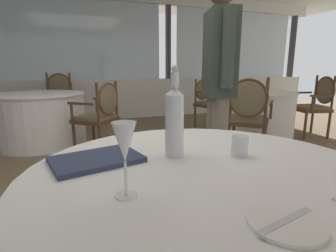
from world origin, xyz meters
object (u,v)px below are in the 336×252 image
(wine_glass, at_px, (124,144))
(dining_chair_1_1, at_px, (316,101))
(diner_person_0, at_px, (219,77))
(water_tumbler, at_px, (240,146))
(dining_chair_0_0, at_px, (101,112))
(dining_chair_1_2, at_px, (208,99))
(menu_book, at_px, (97,159))
(dining_chair_1_0, at_px, (248,112))
(water_bottle, at_px, (174,120))
(side_plate, at_px, (285,223))
(dining_chair_0_1, at_px, (58,96))

(wine_glass, relative_size, dining_chair_1_1, 0.22)
(wine_glass, distance_m, diner_person_0, 1.53)
(water_tumbler, bearing_deg, dining_chair_0_0, 96.38)
(water_tumbler, xyz_separation_m, dining_chair_0_0, (-0.29, 2.58, -0.24))
(diner_person_0, bearing_deg, dining_chair_1_2, 78.50)
(dining_chair_1_2, bearing_deg, menu_book, -51.99)
(wine_glass, relative_size, dining_chair_1_0, 0.22)
(water_bottle, bearing_deg, diner_person_0, 50.22)
(wine_glass, xyz_separation_m, dining_chair_1_1, (3.57, 2.42, -0.32))
(side_plate, relative_size, wine_glass, 0.83)
(water_tumbler, distance_m, menu_book, 0.59)
(wine_glass, height_order, dining_chair_1_0, dining_chair_1_0)
(side_plate, bearing_deg, menu_book, 122.19)
(water_tumbler, xyz_separation_m, dining_chair_1_2, (1.75, 3.44, -0.25))
(dining_chair_0_0, distance_m, diner_person_0, 1.85)
(dining_chair_0_0, relative_size, dining_chair_0_1, 0.92)
(side_plate, distance_m, wine_glass, 0.45)
(diner_person_0, bearing_deg, water_bottle, -113.91)
(side_plate, bearing_deg, diner_person_0, 64.93)
(menu_book, distance_m, dining_chair_0_0, 2.48)
(side_plate, xyz_separation_m, water_tumbler, (0.20, 0.46, 0.04))
(dining_chair_0_1, relative_size, dining_chair_1_2, 1.12)
(wine_glass, height_order, dining_chair_0_0, wine_glass)
(wine_glass, bearing_deg, menu_book, 99.12)
(side_plate, bearing_deg, dining_chair_1_1, 39.67)
(wine_glass, height_order, menu_book, wine_glass)
(water_tumbler, bearing_deg, side_plate, -113.14)
(dining_chair_0_0, relative_size, dining_chair_1_1, 0.95)
(menu_book, bearing_deg, dining_chair_0_0, 70.38)
(dining_chair_0_0, height_order, dining_chair_0_1, dining_chair_0_1)
(side_plate, xyz_separation_m, dining_chair_1_0, (1.54, 2.17, -0.17))
(dining_chair_1_2, bearing_deg, water_bottle, -47.90)
(menu_book, distance_m, dining_chair_0_1, 4.23)
(wine_glass, xyz_separation_m, dining_chair_1_0, (1.86, 1.90, -0.32))
(wine_glass, distance_m, water_tumbler, 0.56)
(wine_glass, distance_m, dining_chair_0_1, 4.56)
(dining_chair_1_2, distance_m, diner_person_0, 2.82)
(water_bottle, distance_m, water_tumbler, 0.29)
(water_bottle, bearing_deg, dining_chair_1_0, 45.26)
(wine_glass, height_order, dining_chair_1_1, dining_chair_1_1)
(side_plate, xyz_separation_m, menu_book, (-0.37, 0.59, 0.01))
(water_tumbler, bearing_deg, dining_chair_0_1, 100.94)
(dining_chair_0_0, bearing_deg, diner_person_0, 157.78)
(dining_chair_1_0, xyz_separation_m, diner_person_0, (-0.87, -0.74, 0.45))
(side_plate, xyz_separation_m, wine_glass, (-0.32, 0.27, 0.15))
(water_bottle, bearing_deg, dining_chair_0_0, 90.75)
(dining_chair_1_0, distance_m, dining_chair_1_1, 1.78)
(water_tumbler, distance_m, dining_chair_1_0, 2.18)
(menu_book, height_order, dining_chair_0_1, dining_chair_0_1)
(dining_chair_1_1, bearing_deg, water_bottle, 45.91)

